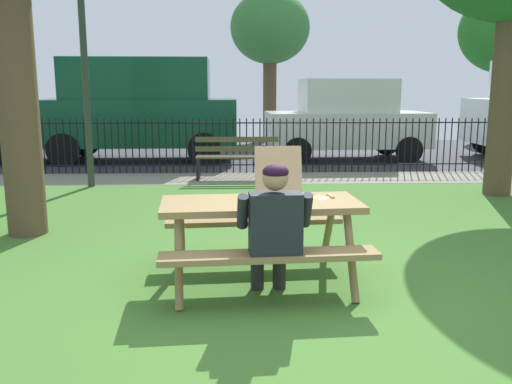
% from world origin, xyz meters
% --- Properties ---
extents(ground, '(28.00, 11.00, 0.02)m').
position_xyz_m(ground, '(0.00, 1.50, -0.01)').
color(ground, '#467A2E').
extents(cobblestone_walkway, '(28.00, 1.40, 0.01)m').
position_xyz_m(cobblestone_walkway, '(0.00, 6.30, -0.00)').
color(cobblestone_walkway, gray).
extents(street_asphalt, '(28.00, 7.08, 0.01)m').
position_xyz_m(street_asphalt, '(0.00, 10.54, -0.01)').
color(street_asphalt, '#38383D').
extents(picnic_table_foreground, '(1.90, 1.61, 0.79)m').
position_xyz_m(picnic_table_foreground, '(-0.21, 0.40, 0.60)').
color(picnic_table_foreground, olive).
rests_on(picnic_table_foreground, ground).
extents(pizza_box_open, '(0.45, 0.53, 0.48)m').
position_xyz_m(pizza_box_open, '(-0.03, 0.45, 0.88)').
color(pizza_box_open, tan).
rests_on(pizza_box_open, picnic_table_foreground).
extents(pizza_slice_on_table, '(0.24, 0.18, 0.02)m').
position_xyz_m(pizza_slice_on_table, '(0.38, 0.55, 0.78)').
color(pizza_slice_on_table, '#E0BE4D').
rests_on(pizza_slice_on_table, picnic_table_foreground).
extents(adult_at_table, '(0.62, 0.61, 1.19)m').
position_xyz_m(adult_at_table, '(-0.13, -0.10, 0.66)').
color(adult_at_table, black).
rests_on(adult_at_table, ground).
extents(iron_fence_streetside, '(19.92, 0.03, 1.15)m').
position_xyz_m(iron_fence_streetside, '(-0.00, 7.00, 0.58)').
color(iron_fence_streetside, black).
rests_on(iron_fence_streetside, ground).
extents(park_bench_center, '(1.60, 0.47, 0.85)m').
position_xyz_m(park_bench_center, '(-0.42, 6.16, 0.42)').
color(park_bench_center, brown).
rests_on(park_bench_center, ground).
extents(lamp_post_walkway, '(0.28, 0.28, 4.22)m').
position_xyz_m(lamp_post_walkway, '(-3.08, 5.49, 2.56)').
color(lamp_post_walkway, '#2D382D').
rests_on(lamp_post_walkway, ground).
extents(parked_car_center, '(4.73, 2.13, 2.46)m').
position_xyz_m(parked_car_center, '(-2.78, 9.05, 1.31)').
color(parked_car_center, '#10462D').
rests_on(parked_car_center, ground).
extents(parked_car_right, '(3.96, 1.96, 1.98)m').
position_xyz_m(parked_car_right, '(2.30, 9.05, 1.01)').
color(parked_car_right, white).
rests_on(parked_car_right, ground).
extents(far_tree_midleft, '(2.72, 2.72, 5.01)m').
position_xyz_m(far_tree_midleft, '(0.76, 14.93, 3.71)').
color(far_tree_midleft, brown).
rests_on(far_tree_midleft, ground).
extents(far_tree_center, '(3.25, 3.25, 5.18)m').
position_xyz_m(far_tree_center, '(9.02, 14.93, 3.69)').
color(far_tree_center, brown).
rests_on(far_tree_center, ground).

